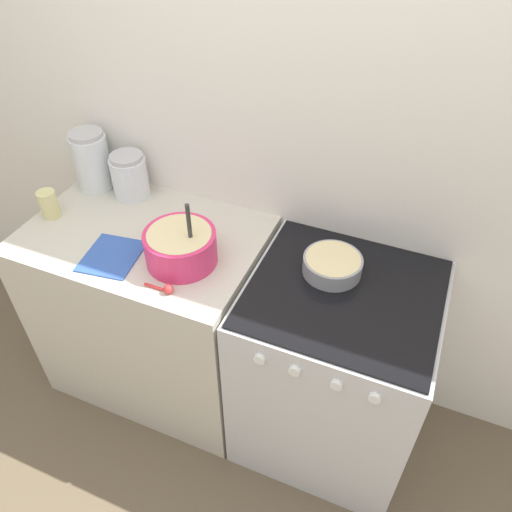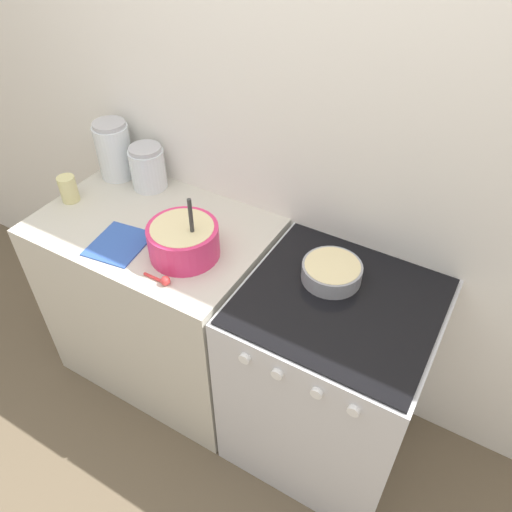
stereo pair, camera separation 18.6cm
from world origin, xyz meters
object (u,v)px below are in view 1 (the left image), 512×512
Objects in this scene: baking_pan at (332,265)px; stove at (332,369)px; mixing_bowl at (181,245)px; storage_jar_left at (93,164)px; tin_can at (49,204)px; storage_jar_middle at (130,178)px.

stove is at bearing -47.42° from baking_pan.
storage_jar_left is at bearing 153.47° from mixing_bowl.
mixing_bowl is at bearing -3.53° from tin_can.
mixing_bowl is (-0.63, -0.08, 0.54)m from stove.
tin_can is at bearing -178.37° from stove.
storage_jar_middle is 1.71× the size of tin_can.
mixing_bowl is 2.32× the size of tin_can.
storage_jar_left is (-0.62, 0.31, 0.04)m from mixing_bowl.
mixing_bowl is 0.52m from storage_jar_middle.
baking_pan is at bearing -8.66° from storage_jar_middle.
storage_jar_middle is at bearing -0.00° from storage_jar_left.
storage_jar_left reaches higher than tin_can.
baking_pan is at bearing 5.61° from tin_can.
baking_pan is at bearing 16.13° from mixing_bowl.
stove is 4.18× the size of baking_pan.
baking_pan is 1.09× the size of storage_jar_middle.
stove is at bearing 1.63° from tin_can.
storage_jar_left is 0.28m from tin_can.
mixing_bowl reaches higher than baking_pan.
stove is at bearing 7.04° from mixing_bowl.
baking_pan reaches higher than stove.
storage_jar_left is 2.28× the size of tin_can.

